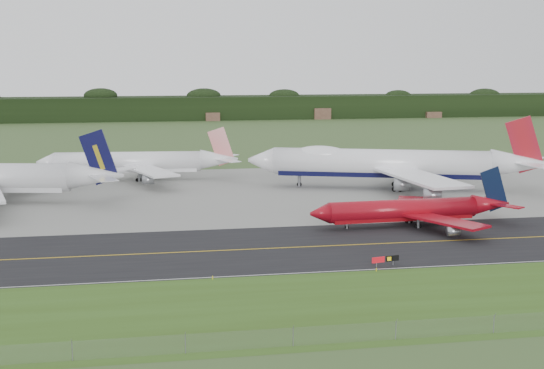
{
  "coord_description": "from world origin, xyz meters",
  "views": [
    {
      "loc": [
        -34.14,
        -126.97,
        31.84
      ],
      "look_at": [
        -8.21,
        22.0,
        6.59
      ],
      "focal_mm": 50.0,
      "sensor_mm": 36.0,
      "label": 1
    }
  ],
  "objects_px": {
    "jet_star_tail": "(139,163)",
    "taxiway_sign": "(385,259)",
    "jet_red_737": "(413,210)",
    "jet_ba_747": "(391,164)"
  },
  "relations": [
    {
      "from": "jet_red_737",
      "to": "jet_star_tail",
      "type": "bearing_deg",
      "value": 128.45
    },
    {
      "from": "jet_red_737",
      "to": "jet_ba_747",
      "type": "bearing_deg",
      "value": 77.31
    },
    {
      "from": "jet_red_737",
      "to": "jet_star_tail",
      "type": "height_order",
      "value": "jet_star_tail"
    },
    {
      "from": "jet_star_tail",
      "to": "taxiway_sign",
      "type": "height_order",
      "value": "jet_star_tail"
    },
    {
      "from": "jet_red_737",
      "to": "jet_star_tail",
      "type": "distance_m",
      "value": 83.51
    },
    {
      "from": "jet_ba_747",
      "to": "jet_red_737",
      "type": "relative_size",
      "value": 1.75
    },
    {
      "from": "jet_ba_747",
      "to": "taxiway_sign",
      "type": "relative_size",
      "value": 15.42
    },
    {
      "from": "jet_ba_747",
      "to": "jet_star_tail",
      "type": "distance_m",
      "value": 65.94
    },
    {
      "from": "jet_star_tail",
      "to": "jet_ba_747",
      "type": "bearing_deg",
      "value": -22.16
    },
    {
      "from": "jet_red_737",
      "to": "taxiway_sign",
      "type": "height_order",
      "value": "jet_red_737"
    }
  ]
}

